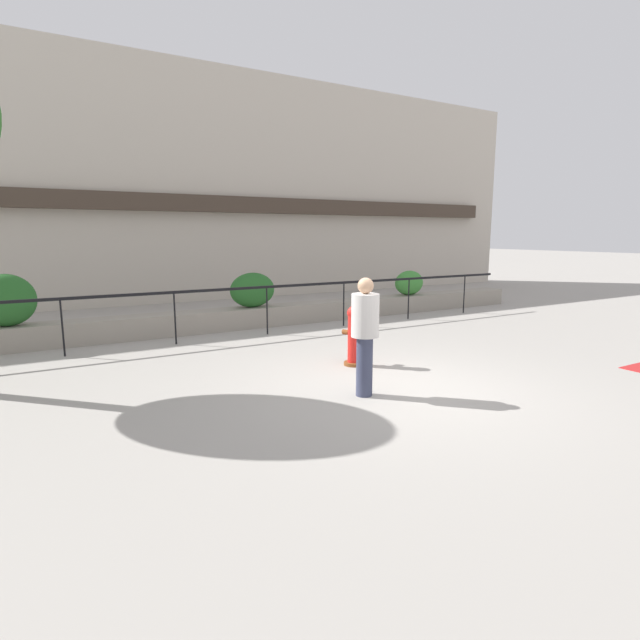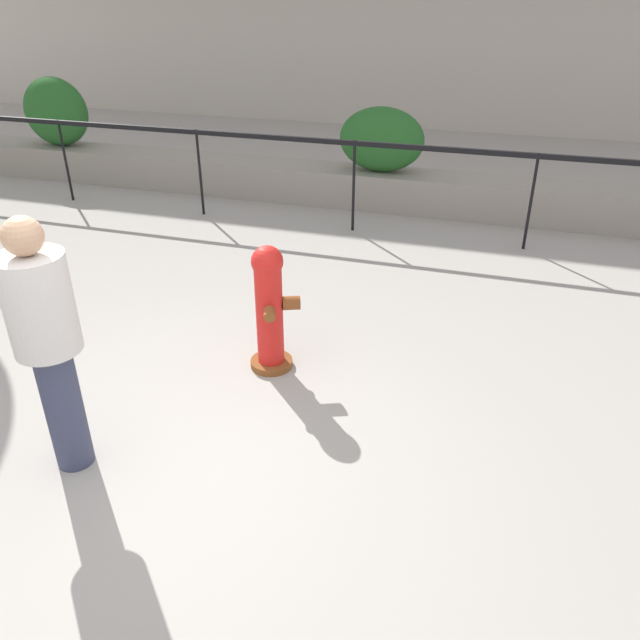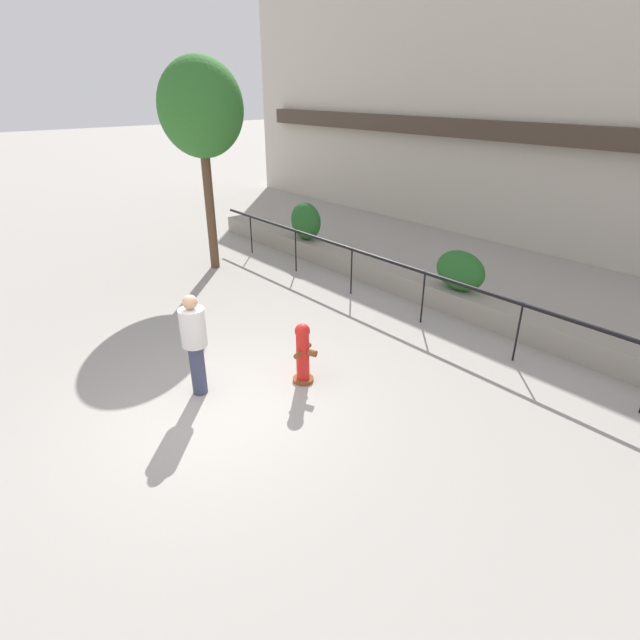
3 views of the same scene
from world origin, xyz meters
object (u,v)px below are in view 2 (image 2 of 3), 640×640
Objects in this scene: hedge_bush_1 at (382,140)px; pedestrian at (46,334)px; hedge_bush_0 at (56,112)px; fire_hydrant at (270,308)px.

pedestrian is at bearing -97.22° from hedge_bush_1.
fire_hydrant is (5.38, -4.46, -0.48)m from hedge_bush_0.
hedge_bush_0 is 0.64× the size of pedestrian.
hedge_bush_1 is 0.69× the size of pedestrian.
hedge_bush_0 reaches higher than fire_hydrant.
hedge_bush_1 is 6.01m from pedestrian.
hedge_bush_1 is 4.48m from fire_hydrant.
pedestrian reaches higher than fire_hydrant.
hedge_bush_1 is 1.10× the size of fire_hydrant.
hedge_bush_0 is at bearing 140.32° from fire_hydrant.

